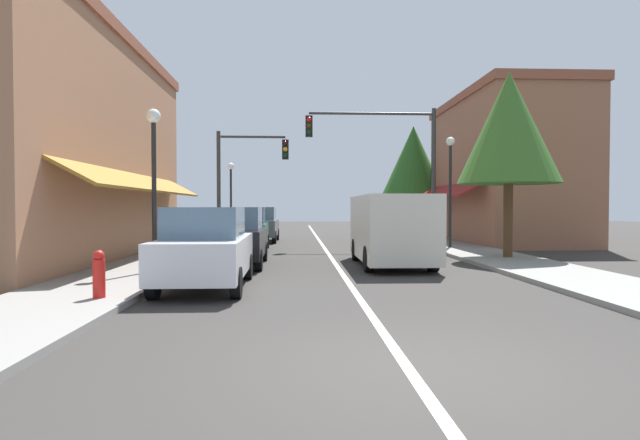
{
  "coord_description": "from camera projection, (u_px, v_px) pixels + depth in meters",
  "views": [
    {
      "loc": [
        -1.23,
        -5.57,
        1.78
      ],
      "look_at": [
        -0.28,
        14.96,
        1.26
      ],
      "focal_mm": 29.16,
      "sensor_mm": 36.0,
      "label": 1
    }
  ],
  "objects": [
    {
      "name": "storefront_right_block",
      "position": [
        503.0,
        169.0,
        25.96
      ],
      "size": [
        6.0,
        10.2,
        7.31
      ],
      "color": "#8E5B42",
      "rests_on": "ground"
    },
    {
      "name": "traffic_signal_mast_arm",
      "position": [
        390.0,
        152.0,
        22.56
      ],
      "size": [
        5.71,
        0.5,
        6.08
      ],
      "color": "#333333",
      "rests_on": "ground"
    },
    {
      "name": "storefront_left_block",
      "position": [
        55.0,
        146.0,
        17.12
      ],
      "size": [
        6.1,
        14.2,
        7.56
      ],
      "color": "#9E6B4C",
      "rests_on": "ground"
    },
    {
      "name": "tree_right_far",
      "position": [
        413.0,
        161.0,
        31.54
      ],
      "size": [
        3.83,
        3.83,
        6.69
      ],
      "color": "#4C331E",
      "rests_on": "ground"
    },
    {
      "name": "tree_right_near",
      "position": [
        509.0,
        128.0,
        17.05
      ],
      "size": [
        3.33,
        3.33,
        6.21
      ],
      "color": "#4C331E",
      "rests_on": "ground"
    },
    {
      "name": "street_lamp_right_mid",
      "position": [
        450.0,
        174.0,
        21.27
      ],
      "size": [
        0.36,
        0.36,
        4.64
      ],
      "color": "black",
      "rests_on": "ground"
    },
    {
      "name": "fire_hydrant",
      "position": [
        99.0,
        274.0,
        9.45
      ],
      "size": [
        0.22,
        0.22,
        0.87
      ],
      "color": "red",
      "rests_on": "ground"
    },
    {
      "name": "sidewalk_left",
      "position": [
        201.0,
        245.0,
        23.38
      ],
      "size": [
        2.6,
        56.0,
        0.12
      ],
      "primitive_type": "cube",
      "color": "gray",
      "rests_on": "ground"
    },
    {
      "name": "van_in_lane",
      "position": [
        391.0,
        228.0,
        15.71
      ],
      "size": [
        2.03,
        5.19,
        2.12
      ],
      "rotation": [
        0.0,
        0.0,
        -0.01
      ],
      "color": "beige",
      "rests_on": "ground"
    },
    {
      "name": "parked_car_third_left",
      "position": [
        246.0,
        229.0,
        20.89
      ],
      "size": [
        1.85,
        4.13,
        1.77
      ],
      "rotation": [
        0.0,
        0.0,
        0.02
      ],
      "color": "#0F4C33",
      "rests_on": "ground"
    },
    {
      "name": "traffic_signal_left_corner",
      "position": [
        243.0,
        170.0,
        23.95
      ],
      "size": [
        3.33,
        0.5,
        5.27
      ],
      "color": "#333333",
      "rests_on": "ground"
    },
    {
      "name": "street_lamp_left_near",
      "position": [
        154.0,
        162.0,
        13.31
      ],
      "size": [
        0.36,
        0.36,
        4.29
      ],
      "color": "black",
      "rests_on": "ground"
    },
    {
      "name": "parked_car_far_left",
      "position": [
        260.0,
        225.0,
        26.44
      ],
      "size": [
        1.83,
        4.13,
        1.77
      ],
      "rotation": [
        0.0,
        0.0,
        -0.01
      ],
      "color": "#4C5156",
      "rests_on": "ground"
    },
    {
      "name": "sidewalk_right",
      "position": [
        442.0,
        244.0,
        23.89
      ],
      "size": [
        2.6,
        56.0,
        0.12
      ],
      "primitive_type": "cube",
      "color": "gray",
      "rests_on": "ground"
    },
    {
      "name": "ground_plane",
      "position": [
        323.0,
        246.0,
        23.64
      ],
      "size": [
        80.0,
        80.0,
        0.0
      ],
      "primitive_type": "plane",
      "color": "#33302D"
    },
    {
      "name": "parked_car_second_left",
      "position": [
        235.0,
        237.0,
        15.61
      ],
      "size": [
        1.8,
        4.11,
        1.77
      ],
      "rotation": [
        0.0,
        0.0,
        0.01
      ],
      "color": "black",
      "rests_on": "ground"
    },
    {
      "name": "parked_car_nearest_left",
      "position": [
        206.0,
        248.0,
        11.29
      ],
      "size": [
        1.82,
        4.12,
        1.77
      ],
      "rotation": [
        0.0,
        0.0,
        0.01
      ],
      "color": "silver",
      "rests_on": "ground"
    },
    {
      "name": "street_lamp_left_far",
      "position": [
        231.0,
        187.0,
        28.75
      ],
      "size": [
        0.36,
        0.36,
        4.22
      ],
      "color": "black",
      "rests_on": "ground"
    },
    {
      "name": "lane_center_stripe",
      "position": [
        323.0,
        246.0,
        23.64
      ],
      "size": [
        0.14,
        52.0,
        0.01
      ],
      "primitive_type": "cube",
      "color": "silver",
      "rests_on": "ground"
    }
  ]
}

